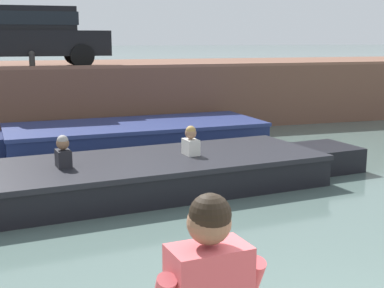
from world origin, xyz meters
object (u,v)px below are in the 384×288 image
at_px(boat_moored_central_navy, 124,135).
at_px(car_left_inner_black, 31,34).
at_px(mooring_bollard_mid, 32,59).
at_px(motorboat_passing, 157,174).

height_order(boat_moored_central_navy, car_left_inner_black, car_left_inner_black).
xyz_separation_m(car_left_inner_black, mooring_bollard_mid, (-0.04, -1.14, -0.61)).
bearing_deg(mooring_bollard_mid, car_left_inner_black, 87.83).
bearing_deg(car_left_inner_black, mooring_bollard_mid, -92.17).
bearing_deg(motorboat_passing, car_left_inner_black, 104.18).
xyz_separation_m(boat_moored_central_navy, motorboat_passing, (-0.13, -3.63, 0.00)).
xyz_separation_m(motorboat_passing, car_left_inner_black, (-1.69, 6.68, 2.26)).
bearing_deg(mooring_bollard_mid, boat_moored_central_navy, -45.72).
relative_size(boat_moored_central_navy, car_left_inner_black, 1.72).
height_order(motorboat_passing, mooring_bollard_mid, mooring_bollard_mid).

